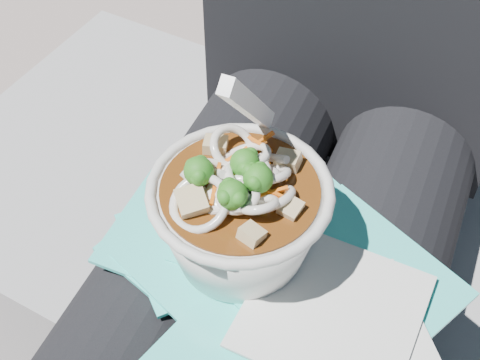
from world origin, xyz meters
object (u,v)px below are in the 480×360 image
at_px(person_body, 299,209).
at_px(stone_ledge, 298,323).
at_px(lap, 266,292).
at_px(udon_bowl, 240,211).
at_px(plastic_bag, 255,267).

bearing_deg(person_body, stone_ledge, 90.00).
bearing_deg(lap, udon_bowl, -123.80).
bearing_deg(plastic_bag, stone_ledge, 89.98).
xyz_separation_m(person_body, plastic_bag, (-0.00, -0.12, 0.06)).
bearing_deg(plastic_bag, person_body, 89.98).
bearing_deg(plastic_bag, lap, 89.91).
relative_size(stone_ledge, udon_bowl, 5.23).
height_order(stone_ledge, plastic_bag, plastic_bag).
xyz_separation_m(lap, person_body, (0.00, 0.09, 0.03)).
distance_m(stone_ledge, person_body, 0.33).
relative_size(plastic_bag, udon_bowl, 1.70).
bearing_deg(udon_bowl, stone_ledge, 84.47).
relative_size(person_body, plastic_bag, 3.07).
xyz_separation_m(lap, plastic_bag, (-0.00, -0.03, 0.09)).
bearing_deg(person_body, udon_bowl, -98.22).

